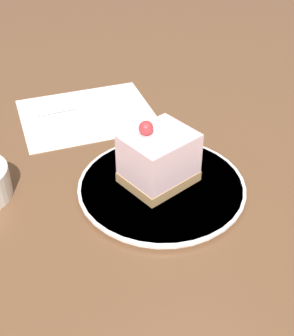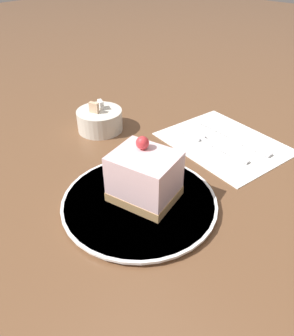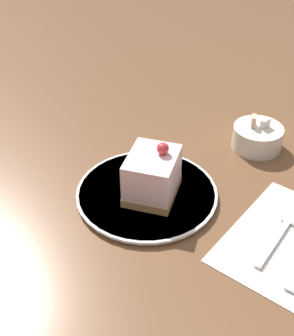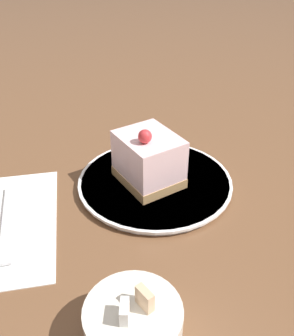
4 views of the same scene
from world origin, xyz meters
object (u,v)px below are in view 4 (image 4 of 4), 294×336
fork (5,229)px  plate (152,182)px  cake_slice (149,159)px  sugar_bowl (133,324)px

fork → plate: bearing=-166.4°
cake_slice → sugar_bowl: 0.26m
plate → cake_slice: 0.04m
plate → sugar_bowl: (0.11, 0.23, 0.02)m
plate → cake_slice: bearing=-8.3°
fork → cake_slice: bearing=-166.0°
plate → fork: size_ratio=1.49×
plate → cake_slice: (0.01, -0.00, 0.04)m
plate → sugar_bowl: bearing=63.7°
plate → sugar_bowl: 0.26m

